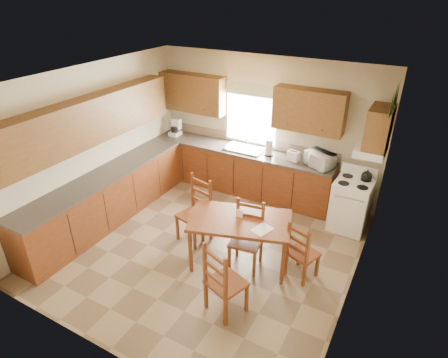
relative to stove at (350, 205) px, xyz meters
The scene contains 35 objects.
floor 2.55m from the stove, 138.46° to the right, with size 4.50×4.50×0.00m, color #826C51.
ceiling 3.38m from the stove, 138.46° to the right, with size 4.50×4.50×0.00m, color olive.
wall_left 4.54m from the stove, 158.04° to the right, with size 4.50×4.50×0.00m, color beige.
wall_right 1.93m from the stove, 77.47° to the right, with size 4.50×4.50×0.00m, color beige.
wall_back 2.17m from the stove, 162.73° to the left, with size 4.50×4.50×0.00m, color beige.
wall_front 4.44m from the stove, 115.65° to the right, with size 4.50×4.50×0.00m, color beige.
lower_cab_back 2.27m from the stove, behind, with size 3.75×0.60×0.88m, color brown.
lower_cab_left 4.24m from the stove, 154.64° to the right, with size 0.60×3.60×0.88m, color brown.
counter_back 2.32m from the stove, behind, with size 3.75×0.63×0.04m, color #433C37.
counter_left 4.26m from the stove, 154.64° to the right, with size 0.63×3.60×0.04m, color #433C37.
backsplash 2.40m from the stove, 165.71° to the left, with size 3.75×0.01×0.18m, color #856C5B.
upper_cab_back_left 3.73m from the stove, behind, with size 1.41×0.33×0.75m, color brown.
upper_cab_back_right 1.79m from the stove, 157.59° to the left, with size 1.25×0.33×0.75m, color brown.
upper_cab_left 4.58m from the stove, 155.40° to the right, with size 0.33×3.60×0.75m, color brown.
upper_cab_stove 1.47m from the stove, ahead, with size 0.33×0.62×0.62m, color brown.
range_hood 1.09m from the stove, ahead, with size 0.44×0.62×0.12m, color white.
window_frame 2.51m from the stove, 165.73° to the left, with size 1.13×0.02×1.18m, color white.
window_pane 2.51m from the stove, 165.85° to the left, with size 1.05×0.01×1.10m, color white.
window_valance 2.76m from the stove, 166.47° to the left, with size 1.19×0.01×0.24m, color #5D7947.
sink_basin 2.25m from the stove, behind, with size 0.75×0.45×0.04m, color silver.
pine_decal_a 1.99m from the stove, 45.47° to the right, with size 0.22×0.22×0.36m, color #113514.
pine_decal_b 2.00m from the stove, ahead, with size 0.22×0.22×0.36m, color #113514.
pine_decal_c 1.99m from the stove, 42.70° to the left, with size 0.22×0.22×0.36m, color #113514.
stove is the anchor object (origin of this frame).
coffeemaker 3.89m from the stove, behind, with size 0.19×0.22×0.32m, color white.
paper_towel 1.80m from the stove, behind, with size 0.13×0.13×0.31m, color white.
toaster 1.34m from the stove, 167.00° to the left, with size 0.22×0.14×0.18m, color white.
microwave 0.95m from the stove, 159.57° to the left, with size 0.45×0.33×0.27m, color white.
dining_table 2.14m from the stove, 125.77° to the right, with size 1.46×0.83×0.78m, color brown.
chair_near_left 2.85m from the stove, 110.01° to the right, with size 0.45×0.43×1.06m, color brown.
chair_near_right 1.61m from the stove, 101.57° to the right, with size 0.39×0.37×0.93m, color brown.
chair_far_left 2.69m from the stove, 143.61° to the right, with size 0.46×0.44×1.10m, color brown.
chair_far_right 2.12m from the stove, 122.25° to the right, with size 0.44×0.42×1.06m, color brown.
table_paper 2.04m from the stove, 115.70° to the right, with size 0.21×0.29×0.00m, color white.
table_card 2.16m from the stove, 127.37° to the right, with size 0.09×0.02×0.12m, color white.
Camera 1 is at (2.60, -4.16, 3.85)m, focal length 30.00 mm.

